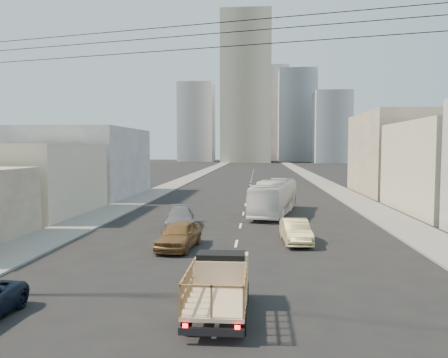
# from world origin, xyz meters

# --- Properties ---
(ground) EXTENTS (420.00, 420.00, 0.00)m
(ground) POSITION_xyz_m (0.00, 0.00, 0.00)
(ground) COLOR black
(ground) RESTS_ON ground
(sidewalk_left) EXTENTS (3.50, 180.00, 0.12)m
(sidewalk_left) POSITION_xyz_m (-11.75, 70.00, 0.06)
(sidewalk_left) COLOR slate
(sidewalk_left) RESTS_ON ground
(sidewalk_right) EXTENTS (3.50, 180.00, 0.12)m
(sidewalk_right) POSITION_xyz_m (11.75, 70.00, 0.06)
(sidewalk_right) COLOR slate
(sidewalk_right) RESTS_ON ground
(lane_dashes) EXTENTS (0.15, 104.00, 0.01)m
(lane_dashes) POSITION_xyz_m (0.00, 53.00, 0.01)
(lane_dashes) COLOR silver
(lane_dashes) RESTS_ON ground
(flatbed_pickup) EXTENTS (1.95, 4.41, 1.90)m
(flatbed_pickup) POSITION_xyz_m (-0.03, 2.99, 1.09)
(flatbed_pickup) COLOR #CFB08A
(flatbed_pickup) RESTS_ON ground
(city_bus) EXTENTS (4.55, 10.74, 2.91)m
(city_bus) POSITION_xyz_m (2.64, 25.86, 1.46)
(city_bus) COLOR silver
(city_bus) RESTS_ON ground
(sedan_brown) EXTENTS (2.29, 4.69, 1.54)m
(sedan_brown) POSITION_xyz_m (-3.16, 12.51, 0.77)
(sedan_brown) COLOR brown
(sedan_brown) RESTS_ON ground
(sedan_tan) EXTENTS (1.77, 4.35, 1.40)m
(sedan_tan) POSITION_xyz_m (3.52, 14.45, 0.70)
(sedan_tan) COLOR tan
(sedan_tan) RESTS_ON ground
(sedan_grey) EXTENTS (2.68, 5.05, 1.39)m
(sedan_grey) POSITION_xyz_m (-4.31, 19.30, 0.70)
(sedan_grey) COLOR slate
(sedan_grey) RESTS_ON ground
(overhead_wires) EXTENTS (23.01, 5.02, 0.72)m
(overhead_wires) POSITION_xyz_m (0.00, 1.50, 8.97)
(overhead_wires) COLOR black
(overhead_wires) RESTS_ON ground
(bldg_right_far) EXTENTS (12.00, 16.00, 10.00)m
(bldg_right_far) POSITION_xyz_m (20.00, 44.00, 5.00)
(bldg_right_far) COLOR gray
(bldg_right_far) RESTS_ON ground
(bldg_left_mid) EXTENTS (11.00, 12.00, 6.00)m
(bldg_left_mid) POSITION_xyz_m (-19.00, 24.00, 3.00)
(bldg_left_mid) COLOR #BBB296
(bldg_left_mid) RESTS_ON ground
(bldg_left_far) EXTENTS (12.00, 16.00, 8.00)m
(bldg_left_far) POSITION_xyz_m (-19.50, 39.00, 4.00)
(bldg_left_far) COLOR gray
(bldg_left_far) RESTS_ON ground
(high_rise_tower) EXTENTS (20.00, 20.00, 60.00)m
(high_rise_tower) POSITION_xyz_m (-4.00, 170.00, 30.00)
(high_rise_tower) COLOR gray
(high_rise_tower) RESTS_ON ground
(midrise_ne) EXTENTS (16.00, 16.00, 40.00)m
(midrise_ne) POSITION_xyz_m (18.00, 185.00, 20.00)
(midrise_ne) COLOR gray
(midrise_ne) RESTS_ON ground
(midrise_nw) EXTENTS (15.00, 15.00, 34.00)m
(midrise_nw) POSITION_xyz_m (-26.00, 180.00, 17.00)
(midrise_nw) COLOR gray
(midrise_nw) RESTS_ON ground
(midrise_back) EXTENTS (18.00, 18.00, 44.00)m
(midrise_back) POSITION_xyz_m (6.00, 200.00, 22.00)
(midrise_back) COLOR gray
(midrise_back) RESTS_ON ground
(midrise_east) EXTENTS (14.00, 14.00, 28.00)m
(midrise_east) POSITION_xyz_m (30.00, 165.00, 14.00)
(midrise_east) COLOR gray
(midrise_east) RESTS_ON ground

